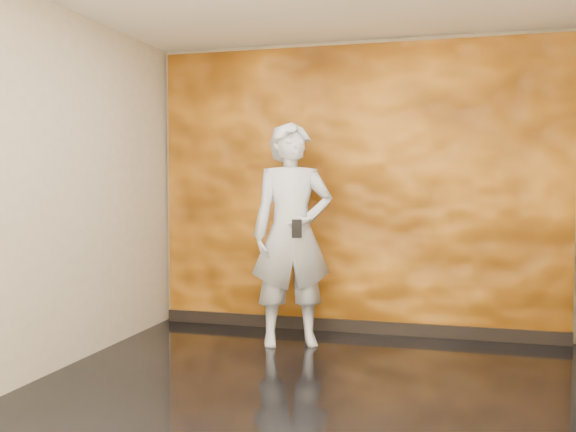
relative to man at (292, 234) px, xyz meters
name	(u,v)px	position (x,y,z in m)	size (l,w,h in m)	color
room	(307,190)	(0.46, -1.32, 0.41)	(4.02, 4.02, 2.81)	black
feature_wall	(356,189)	(0.46, 0.64, 0.39)	(3.90, 0.06, 2.75)	orange
baseboard	(354,326)	(0.46, 0.60, -0.93)	(3.90, 0.04, 0.12)	black
man	(292,234)	(0.00, 0.00, 0.00)	(0.72, 0.47, 1.97)	#ABAEBB
phone	(297,229)	(0.11, -0.26, 0.07)	(0.08, 0.02, 0.16)	black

